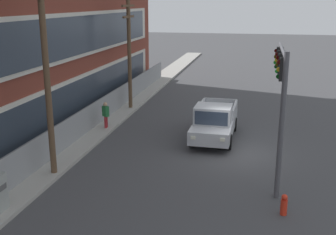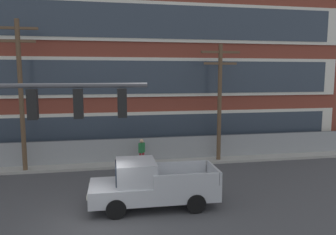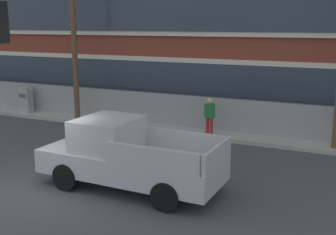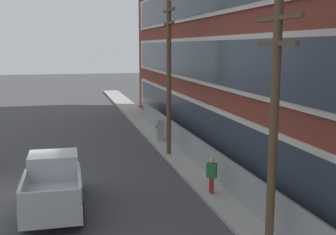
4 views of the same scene
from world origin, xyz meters
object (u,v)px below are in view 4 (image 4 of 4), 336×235
at_px(pickup_truck_silver, 54,184).
at_px(utility_pole_midblock, 274,117).
at_px(electrical_cabinet, 160,131).
at_px(utility_pole_near_corner, 169,73).
at_px(pedestrian_near_cabinet, 212,174).

distance_m(pickup_truck_silver, utility_pole_midblock, 8.93).
relative_size(utility_pole_midblock, electrical_cabinet, 5.00).
relative_size(pickup_truck_silver, utility_pole_midblock, 0.73).
bearing_deg(electrical_cabinet, utility_pole_near_corner, -4.82).
bearing_deg(pedestrian_near_cabinet, utility_pole_near_corner, -178.94).
xyz_separation_m(utility_pole_near_corner, pedestrian_near_cabinet, (6.79, 0.13, -3.77)).
distance_m(electrical_cabinet, pedestrian_near_cabinet, 10.37).
relative_size(utility_pole_midblock, pedestrian_near_cabinet, 4.45).
bearing_deg(utility_pole_midblock, utility_pole_near_corner, -179.18).
bearing_deg(pickup_truck_silver, electrical_cabinet, 146.99).
xyz_separation_m(pickup_truck_silver, utility_pole_midblock, (5.30, 6.41, 3.24)).
height_order(utility_pole_midblock, pedestrian_near_cabinet, utility_pole_midblock).
bearing_deg(electrical_cabinet, pedestrian_near_cabinet, -0.97).
xyz_separation_m(pickup_truck_silver, pedestrian_near_cabinet, (0.30, 6.36, 0.02)).
height_order(electrical_cabinet, pedestrian_near_cabinet, pedestrian_near_cabinet).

